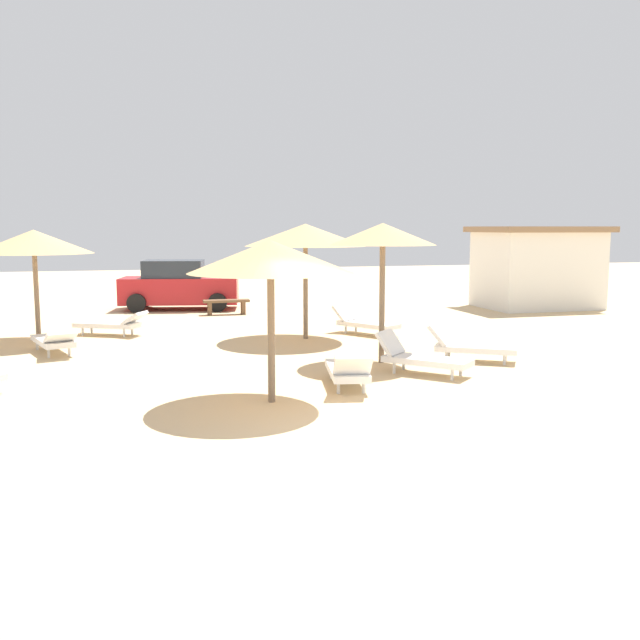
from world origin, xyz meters
TOP-DOWN VIEW (x-y plane):
  - ground_plane at (0.00, 0.00)m, footprint 80.00×80.00m
  - parasol_0 at (1.84, 4.80)m, footprint 2.23×2.23m
  - parasol_2 at (-5.51, 9.71)m, footprint 2.88×2.88m
  - parasol_3 at (-1.08, 2.06)m, footprint 2.68×2.68m
  - parasol_4 at (1.08, 8.37)m, footprint 3.09×3.09m
  - lounger_0 at (3.71, 4.43)m, footprint 1.91×1.54m
  - lounger_2 at (-3.74, 10.26)m, footprint 1.98×1.46m
  - lounger_3 at (0.44, 2.73)m, footprint 0.97×1.96m
  - lounger_4 at (2.78, 8.67)m, footprint 1.56×1.92m
  - lounger_5 at (2.16, 3.47)m, footprint 1.73×1.79m
  - lounger_7 at (-4.95, 7.71)m, footprint 1.19×2.02m
  - bench_0 at (-0.20, 13.96)m, footprint 1.51×0.43m
  - parked_car at (-1.59, 15.90)m, footprint 4.25×2.58m
  - beach_cabana at (10.76, 13.12)m, footprint 4.22×3.24m

SIDE VIEW (x-z plane):
  - ground_plane at x=0.00m, z-range 0.00..0.00m
  - lounger_7 at x=-4.95m, z-range -0.01..0.63m
  - lounger_2 at x=-3.74m, z-range -0.02..0.64m
  - lounger_3 at x=0.44m, z-range -0.05..0.69m
  - lounger_4 at x=2.78m, z-range -0.05..0.69m
  - lounger_0 at x=3.71m, z-range -0.07..0.72m
  - lounger_5 at x=2.16m, z-range -0.08..0.73m
  - bench_0 at x=-0.20m, z-range 0.10..0.59m
  - parked_car at x=-1.59m, z-range -0.04..1.68m
  - beach_cabana at x=10.76m, z-range 0.02..2.90m
  - parasol_3 at x=-1.08m, z-range 1.05..3.69m
  - parasol_2 at x=-5.51m, z-range 1.09..3.88m
  - parasol_4 at x=1.08m, z-range 1.18..4.11m
  - parasol_0 at x=1.84m, z-range 1.22..4.15m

